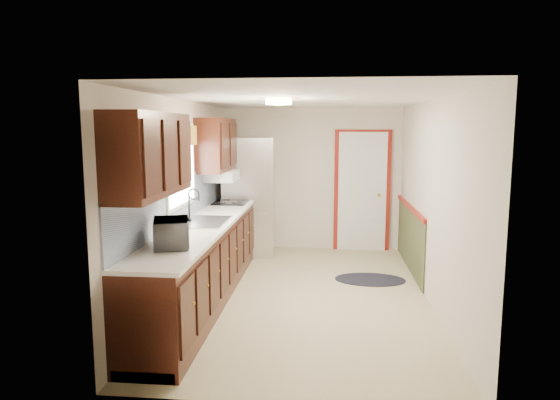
# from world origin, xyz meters

# --- Properties ---
(room_shell) EXTENTS (3.20, 5.20, 2.52)m
(room_shell) POSITION_xyz_m (0.00, 0.00, 1.20)
(room_shell) COLOR tan
(room_shell) RESTS_ON ground
(kitchen_run) EXTENTS (0.63, 4.00, 2.20)m
(kitchen_run) POSITION_xyz_m (-1.24, -0.29, 0.81)
(kitchen_run) COLOR black
(kitchen_run) RESTS_ON ground
(back_wall_trim) EXTENTS (1.12, 2.30, 2.08)m
(back_wall_trim) POSITION_xyz_m (0.99, 2.21, 0.89)
(back_wall_trim) COLOR maroon
(back_wall_trim) RESTS_ON ground
(ceiling_fixture) EXTENTS (0.30, 0.30, 0.06)m
(ceiling_fixture) POSITION_xyz_m (-0.30, -0.20, 2.36)
(ceiling_fixture) COLOR #FFD88C
(ceiling_fixture) RESTS_ON room_shell
(microwave) EXTENTS (0.40, 0.54, 0.32)m
(microwave) POSITION_xyz_m (-1.20, -1.45, 1.10)
(microwave) COLOR white
(microwave) RESTS_ON kitchen_run
(refrigerator) EXTENTS (0.89, 0.84, 1.91)m
(refrigerator) POSITION_xyz_m (-1.02, 2.05, 0.96)
(refrigerator) COLOR #B7B7BC
(refrigerator) RESTS_ON ground
(rug) EXTENTS (0.97, 0.63, 0.01)m
(rug) POSITION_xyz_m (0.87, 0.72, 0.01)
(rug) COLOR black
(rug) RESTS_ON ground
(cooktop) EXTENTS (0.49, 0.59, 0.02)m
(cooktop) POSITION_xyz_m (-1.19, 1.40, 0.95)
(cooktop) COLOR black
(cooktop) RESTS_ON kitchen_run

